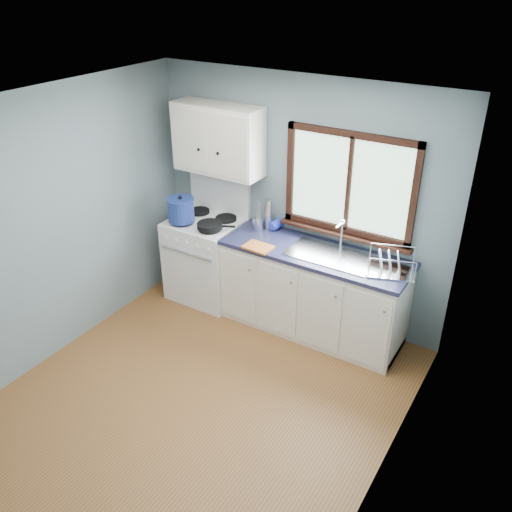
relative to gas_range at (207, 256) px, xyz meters
The scene contains 18 objects.
floor 1.82m from the gas_range, 57.18° to the right, with size 3.20×3.60×0.02m, color brown.
ceiling 2.67m from the gas_range, 57.18° to the right, with size 3.20×3.60×0.02m, color white.
wall_back 1.26m from the gas_range, 19.54° to the left, with size 3.20×0.02×2.50m, color slate.
wall_left 1.78m from the gas_range, 114.14° to the right, with size 0.02×3.60×2.50m, color slate.
wall_right 3.05m from the gas_range, 29.91° to the right, with size 0.02×3.60×2.50m, color slate.
gas_range is the anchor object (origin of this frame).
base_cabinets 1.31m from the gas_range, ahead, with size 1.85×0.60×0.88m.
countertop 1.37m from the gas_range, ahead, with size 1.89×0.64×0.04m, color #1B1C38.
sink 1.53m from the gas_range, ahead, with size 0.84×0.46×0.44m.
window 1.81m from the gas_range, 11.37° to the left, with size 1.36×0.10×1.03m.
upper_cabinets 1.32m from the gas_range, 56.70° to the left, with size 0.95×0.35×0.70m.
skillet 0.55m from the gas_range, 40.34° to the right, with size 0.42×0.35×0.05m.
stockpot 0.64m from the gas_range, 134.64° to the right, with size 0.33×0.33×0.28m.
utensil_crock 0.79m from the gas_range, 11.39° to the left, with size 0.15×0.15×0.35m.
thermos 0.91m from the gas_range, 17.53° to the left, with size 0.08×0.08×0.33m, color silver.
soap_bottle 0.94m from the gas_range, 13.01° to the left, with size 0.10×0.10×0.27m, color #2134C1.
dish_towel 0.94m from the gas_range, 15.22° to the right, with size 0.28×0.20×0.02m, color #CB6B2C.
dish_rack 2.11m from the gas_range, ahead, with size 0.49×0.43×0.21m.
Camera 1 is at (2.29, -2.74, 3.38)m, focal length 38.00 mm.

